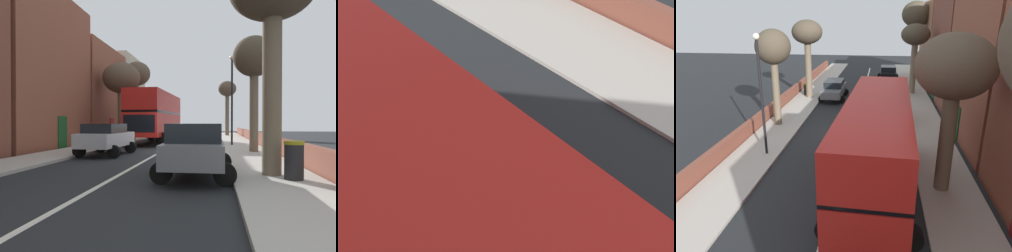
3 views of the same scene
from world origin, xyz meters
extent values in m
plane|color=black|center=(0.00, 0.00, 0.00)|extent=(84.00, 84.00, 0.00)
cube|color=silver|center=(0.00, 0.00, 0.00)|extent=(0.16, 54.00, 0.01)
cube|color=#B2ADA3|center=(-4.90, 0.00, 0.06)|extent=(2.60, 60.00, 0.12)
cube|color=#B2ADA3|center=(4.90, 0.00, 0.06)|extent=(2.60, 60.00, 0.12)
cube|color=brown|center=(-8.50, 0.00, 5.01)|extent=(4.00, 9.22, 10.01)
cube|color=#194C23|center=(-6.47, 0.00, 1.05)|extent=(0.08, 1.10, 2.10)
cube|color=brown|center=(-8.50, 9.60, 4.37)|extent=(4.00, 9.22, 8.74)
cube|color=maroon|center=(-6.47, 9.60, 1.05)|extent=(0.08, 1.10, 2.10)
cube|color=beige|center=(-8.50, 19.20, 4.81)|extent=(4.00, 9.22, 9.61)
cube|color=#194C23|center=(-6.47, 19.20, 1.05)|extent=(0.08, 1.10, 2.10)
cube|color=brown|center=(6.45, 0.00, 0.46)|extent=(0.36, 54.00, 0.92)
cube|color=red|center=(-1.70, 6.80, 1.55)|extent=(2.91, 10.37, 1.70)
cube|color=black|center=(-1.70, 6.80, 2.48)|extent=(2.93, 10.27, 0.16)
cube|color=red|center=(-1.70, 6.80, 3.31)|extent=(2.91, 10.37, 1.50)
cube|color=black|center=(-1.90, 1.69, 1.64)|extent=(2.20, 0.15, 1.19)
cylinder|color=black|center=(-0.56, 3.26, 0.50)|extent=(1.01, 0.34, 1.00)
cylinder|color=black|center=(-3.12, 3.36, 0.50)|extent=(1.01, 0.34, 1.00)
cylinder|color=black|center=(-0.28, 10.24, 0.50)|extent=(1.01, 0.34, 1.00)
cylinder|color=black|center=(-2.84, 10.34, 0.50)|extent=(1.01, 0.34, 1.00)
cube|color=slate|center=(2.50, -8.59, 0.81)|extent=(1.71, 4.58, 0.66)
cube|color=black|center=(2.50, -8.82, 1.41)|extent=(1.57, 2.52, 0.55)
cylinder|color=black|center=(1.63, -7.17, 0.32)|extent=(0.64, 0.22, 0.64)
cylinder|color=black|center=(3.38, -7.18, 0.32)|extent=(0.64, 0.22, 0.64)
cylinder|color=black|center=(1.62, -10.01, 0.32)|extent=(0.64, 0.22, 0.64)
cylinder|color=black|center=(3.37, -10.02, 0.32)|extent=(0.64, 0.22, 0.64)
cube|color=#AD1919|center=(-2.50, 20.72, 0.77)|extent=(1.86, 4.20, 0.59)
cube|color=black|center=(-2.50, 20.51, 1.30)|extent=(1.70, 2.31, 0.47)
cylinder|color=black|center=(-3.45, 22.01, 0.32)|extent=(0.64, 0.23, 0.64)
cylinder|color=black|center=(-1.57, 22.02, 0.32)|extent=(0.64, 0.23, 0.64)
cylinder|color=black|center=(-3.43, 19.41, 0.32)|extent=(0.64, 0.23, 0.64)
cylinder|color=black|center=(-1.55, 19.43, 0.32)|extent=(0.64, 0.23, 0.64)
cube|color=#B7BABF|center=(-2.50, -2.92, 0.83)|extent=(1.91, 4.31, 0.70)
cube|color=black|center=(-2.51, -3.14, 1.41)|extent=(1.69, 2.40, 0.47)
cylinder|color=black|center=(-3.33, -1.57, 0.32)|extent=(0.65, 0.25, 0.64)
cylinder|color=black|center=(-1.56, -1.65, 0.32)|extent=(0.65, 0.25, 0.64)
cylinder|color=black|center=(-3.44, -4.20, 0.32)|extent=(0.65, 0.25, 0.64)
cylinder|color=black|center=(-1.67, -4.28, 0.32)|extent=(0.65, 0.25, 0.64)
cylinder|color=brown|center=(-4.55, 6.39, 2.45)|extent=(0.64, 0.64, 4.65)
ellipsoid|color=brown|center=(-4.55, 6.39, 5.39)|extent=(3.12, 3.12, 2.55)
cylinder|color=brown|center=(4.83, -8.65, 2.74)|extent=(0.58, 0.58, 5.24)
cylinder|color=brown|center=(5.22, -0.92, 2.50)|extent=(0.48, 0.48, 4.77)
ellipsoid|color=#4C4233|center=(5.22, -0.92, 5.35)|extent=(2.30, 2.30, 2.23)
cylinder|color=#7A6B56|center=(-4.99, 13.45, 3.20)|extent=(0.43, 0.43, 6.16)
ellipsoid|color=brown|center=(-4.99, 13.45, 6.83)|extent=(2.78, 2.78, 2.51)
cylinder|color=brown|center=(4.60, 20.02, 2.74)|extent=(0.47, 0.47, 5.25)
ellipsoid|color=brown|center=(4.60, 20.02, 5.80)|extent=(2.17, 2.17, 1.86)
cylinder|color=black|center=(4.30, 3.87, 3.12)|extent=(0.14, 0.14, 6.00)
sphere|color=silver|center=(4.30, 3.87, 6.27)|extent=(0.32, 0.32, 0.32)
cylinder|color=black|center=(5.30, -9.39, 0.61)|extent=(0.52, 0.52, 0.99)
cylinder|color=olive|center=(5.30, -9.39, 1.16)|extent=(0.55, 0.55, 0.10)
camera|label=1|loc=(3.10, -18.53, 1.74)|focal=33.29mm
camera|label=2|loc=(-1.87, 7.05, 6.45)|focal=37.01mm
camera|label=3|loc=(-1.80, 18.57, 7.20)|focal=32.85mm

